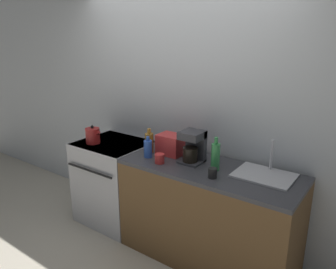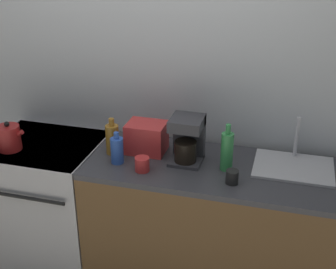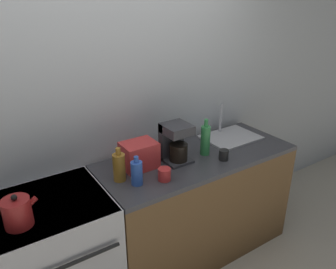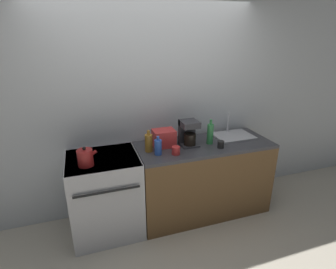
# 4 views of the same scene
# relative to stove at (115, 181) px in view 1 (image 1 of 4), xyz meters

# --- Properties ---
(ground_plane) EXTENTS (12.00, 12.00, 0.00)m
(ground_plane) POSITION_rel_stove_xyz_m (0.62, -0.33, -0.48)
(ground_plane) COLOR beige
(wall_back) EXTENTS (8.00, 0.05, 2.60)m
(wall_back) POSITION_rel_stove_xyz_m (0.62, 0.39, 0.82)
(wall_back) COLOR silver
(wall_back) RESTS_ON ground_plane
(stove) EXTENTS (0.75, 0.69, 0.93)m
(stove) POSITION_rel_stove_xyz_m (0.00, 0.00, 0.00)
(stove) COLOR #B7B7BC
(stove) RESTS_ON ground_plane
(counter_block) EXTENTS (1.62, 0.66, 0.93)m
(counter_block) POSITION_rel_stove_xyz_m (1.19, 0.00, -0.01)
(counter_block) COLOR brown
(counter_block) RESTS_ON ground_plane
(kettle) EXTENTS (0.19, 0.15, 0.20)m
(kettle) POSITION_rel_stove_xyz_m (-0.16, -0.13, 0.54)
(kettle) COLOR maroon
(kettle) RESTS_ON stove
(toaster) EXTENTS (0.25, 0.19, 0.20)m
(toaster) POSITION_rel_stove_xyz_m (0.71, 0.09, 0.55)
(toaster) COLOR red
(toaster) RESTS_ON counter_block
(coffee_maker) EXTENTS (0.20, 0.21, 0.30)m
(coffee_maker) POSITION_rel_stove_xyz_m (0.99, 0.04, 0.61)
(coffee_maker) COLOR #333338
(coffee_maker) RESTS_ON counter_block
(sink_tray) EXTENTS (0.48, 0.37, 0.28)m
(sink_tray) POSITION_rel_stove_xyz_m (1.65, 0.12, 0.47)
(sink_tray) COLOR #B7B7BC
(sink_tray) RESTS_ON counter_block
(bottle_green) EXTENTS (0.08, 0.08, 0.30)m
(bottle_green) POSITION_rel_stove_xyz_m (1.25, -0.01, 0.58)
(bottle_green) COLOR #338C47
(bottle_green) RESTS_ON counter_block
(bottle_blue) EXTENTS (0.08, 0.08, 0.21)m
(bottle_blue) POSITION_rel_stove_xyz_m (0.58, -0.11, 0.54)
(bottle_blue) COLOR #2D56B7
(bottle_blue) RESTS_ON counter_block
(bottle_amber) EXTENTS (0.09, 0.09, 0.24)m
(bottle_amber) POSITION_rel_stove_xyz_m (0.51, 0.00, 0.55)
(bottle_amber) COLOR #9E6B23
(bottle_amber) RESTS_ON counter_block
(cup_black) EXTENTS (0.07, 0.07, 0.08)m
(cup_black) POSITION_rel_stove_xyz_m (1.31, -0.17, 0.49)
(cup_black) COLOR black
(cup_black) RESTS_ON counter_block
(cup_red) EXTENTS (0.09, 0.09, 0.09)m
(cup_red) POSITION_rel_stove_xyz_m (0.77, -0.17, 0.50)
(cup_red) COLOR red
(cup_red) RESTS_ON counter_block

